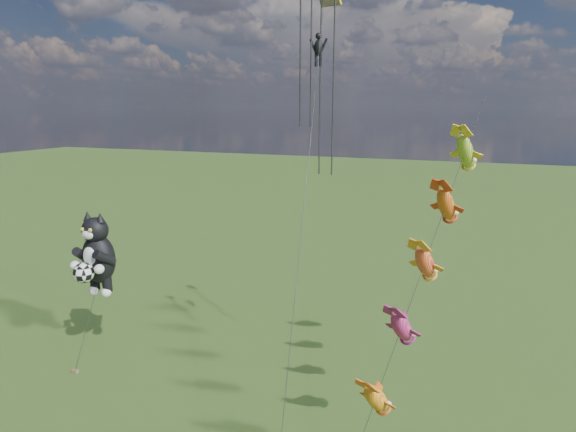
% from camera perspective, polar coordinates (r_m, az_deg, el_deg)
% --- Properties ---
extents(ground, '(300.00, 300.00, 0.00)m').
position_cam_1_polar(ground, '(32.25, -27.55, -21.61)').
color(ground, '#1D3B0E').
extents(cat_kite_rig, '(2.75, 4.17, 10.51)m').
position_cam_1_polar(cat_kite_rig, '(35.85, -21.80, -4.23)').
color(cat_kite_rig, brown).
rests_on(cat_kite_rig, ground).
extents(fish_windsock_rig, '(5.00, 15.24, 18.05)m').
position_cam_1_polar(fish_windsock_rig, '(24.07, 15.89, -5.46)').
color(fish_windsock_rig, brown).
rests_on(fish_windsock_rig, ground).
extents(parafoil_rig, '(3.86, 17.27, 26.58)m').
position_cam_1_polar(parafoil_rig, '(25.87, 3.62, 18.59)').
color(parafoil_rig, brown).
rests_on(parafoil_rig, ground).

